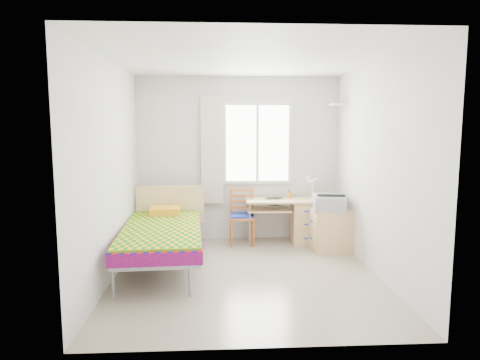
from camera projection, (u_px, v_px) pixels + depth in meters
name	position (u px, v px, depth m)	size (l,w,h in m)	color
floor	(246.00, 275.00, 5.28)	(3.50, 3.50, 0.00)	#BCAD93
ceiling	(246.00, 59.00, 4.95)	(3.50, 3.50, 0.00)	white
wall_back	(238.00, 159.00, 6.85)	(3.20, 3.20, 0.00)	silver
wall_left	(111.00, 171.00, 5.02)	(3.50, 3.50, 0.00)	silver
wall_right	(377.00, 170.00, 5.20)	(3.50, 3.50, 0.00)	silver
window	(257.00, 143.00, 6.81)	(1.10, 0.04, 1.30)	white
curtain	(212.00, 150.00, 6.73)	(0.35, 0.05, 1.70)	beige
floating_shelf	(338.00, 104.00, 6.47)	(0.20, 0.32, 0.03)	white
bed	(163.00, 232.00, 5.57)	(1.11, 2.20, 0.93)	gray
desk	(300.00, 219.00, 6.69)	(1.12, 0.54, 0.69)	#DDB074
chair	(242.00, 212.00, 6.65)	(0.39, 0.39, 0.87)	#B05822
cabinet	(331.00, 230.00, 6.29)	(0.59, 0.53, 0.61)	tan
printer	(329.00, 202.00, 6.24)	(0.50, 0.56, 0.22)	#A7ABAF
laptop	(275.00, 199.00, 6.64)	(0.28, 0.18, 0.02)	black
pen_cup	(289.00, 195.00, 6.78)	(0.07, 0.07, 0.09)	orange
task_lamp	(310.00, 185.00, 6.56)	(0.22, 0.31, 0.38)	white
book	(271.00, 206.00, 6.63)	(0.14, 0.19, 0.01)	gray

